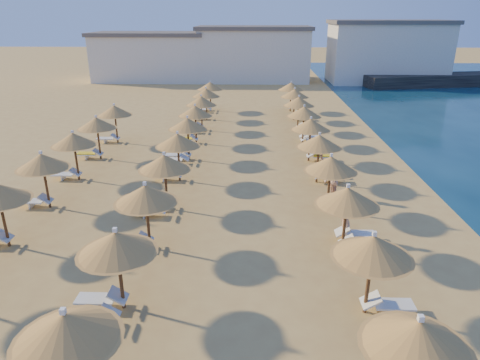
{
  "coord_description": "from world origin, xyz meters",
  "views": [
    {
      "loc": [
        0.2,
        -15.52,
        8.94
      ],
      "look_at": [
        -0.39,
        4.0,
        1.3
      ],
      "focal_mm": 32.0,
      "sensor_mm": 36.0,
      "label": 1
    }
  ],
  "objects_px": {
    "beachgoer_c": "(320,150)",
    "jetty": "(472,79)",
    "beachgoer_b": "(332,181)",
    "beachgoer_a": "(346,220)",
    "parasol_row_east": "(324,153)",
    "parasol_row_west": "(172,151)"
  },
  "relations": [
    {
      "from": "jetty",
      "to": "parasol_row_west",
      "type": "bearing_deg",
      "value": -142.91
    },
    {
      "from": "jetty",
      "to": "beachgoer_a",
      "type": "bearing_deg",
      "value": -132.35
    },
    {
      "from": "beachgoer_c",
      "to": "jetty",
      "type": "bearing_deg",
      "value": 89.42
    },
    {
      "from": "parasol_row_west",
      "to": "beachgoer_c",
      "type": "height_order",
      "value": "parasol_row_west"
    },
    {
      "from": "beachgoer_c",
      "to": "beachgoer_a",
      "type": "relative_size",
      "value": 1.07
    },
    {
      "from": "jetty",
      "to": "beachgoer_a",
      "type": "relative_size",
      "value": 17.54
    },
    {
      "from": "beachgoer_c",
      "to": "parasol_row_east",
      "type": "bearing_deg",
      "value": -60.14
    },
    {
      "from": "parasol_row_east",
      "to": "beachgoer_a",
      "type": "relative_size",
      "value": 25.73
    },
    {
      "from": "beachgoer_a",
      "to": "beachgoer_b",
      "type": "xyz_separation_m",
      "value": [
        0.14,
        4.28,
        0.07
      ]
    },
    {
      "from": "beachgoer_c",
      "to": "beachgoer_a",
      "type": "height_order",
      "value": "beachgoer_c"
    },
    {
      "from": "beachgoer_c",
      "to": "beachgoer_b",
      "type": "height_order",
      "value": "beachgoer_b"
    },
    {
      "from": "beachgoer_b",
      "to": "beachgoer_a",
      "type": "bearing_deg",
      "value": -11.93
    },
    {
      "from": "jetty",
      "to": "beachgoer_a",
      "type": "xyz_separation_m",
      "value": [
        -25.27,
        -42.61,
        0.11
      ]
    },
    {
      "from": "beachgoer_c",
      "to": "beachgoer_b",
      "type": "xyz_separation_m",
      "value": [
        -0.14,
        -5.24,
        0.01
      ]
    },
    {
      "from": "parasol_row_east",
      "to": "beachgoer_b",
      "type": "bearing_deg",
      "value": -30.89
    },
    {
      "from": "parasol_row_west",
      "to": "beachgoer_a",
      "type": "xyz_separation_m",
      "value": [
        8.08,
        -4.54,
        -1.5
      ]
    },
    {
      "from": "parasol_row_east",
      "to": "beachgoer_b",
      "type": "height_order",
      "value": "parasol_row_east"
    },
    {
      "from": "parasol_row_west",
      "to": "jetty",
      "type": "bearing_deg",
      "value": 48.77
    },
    {
      "from": "jetty",
      "to": "parasol_row_west",
      "type": "distance_m",
      "value": 50.64
    },
    {
      "from": "parasol_row_west",
      "to": "beachgoer_b",
      "type": "height_order",
      "value": "parasol_row_west"
    },
    {
      "from": "beachgoer_c",
      "to": "beachgoer_b",
      "type": "distance_m",
      "value": 5.25
    },
    {
      "from": "jetty",
      "to": "beachgoer_b",
      "type": "bearing_deg",
      "value": -134.94
    }
  ]
}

